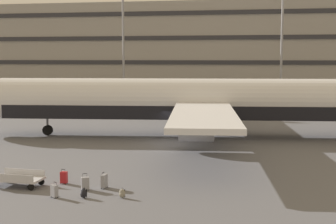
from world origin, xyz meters
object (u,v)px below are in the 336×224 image
(airliner, at_px, (196,101))
(backpack_navy, at_px, (122,194))
(backpack_small, at_px, (84,193))
(suitcase_purple, at_px, (85,183))
(suitcase_large, at_px, (54,191))
(suitcase_teal, at_px, (64,177))
(baggage_cart, at_px, (19,179))
(suitcase_red, at_px, (104,181))

(airliner, bearing_deg, backpack_navy, -95.37)
(airliner, bearing_deg, backpack_small, -100.90)
(suitcase_purple, height_order, backpack_small, suitcase_purple)
(suitcase_large, xyz_separation_m, backpack_small, (1.48, 0.15, -0.10))
(airliner, height_order, suitcase_teal, airliner)
(suitcase_purple, bearing_deg, airliner, 77.05)
(airliner, bearing_deg, suitcase_teal, -108.83)
(suitcase_teal, xyz_separation_m, backpack_small, (2.00, -2.36, -0.12))
(suitcase_purple, height_order, backpack_navy, suitcase_purple)
(suitcase_teal, bearing_deg, suitcase_purple, -32.32)
(baggage_cart, bearing_deg, suitcase_large, -30.18)
(backpack_navy, bearing_deg, baggage_cart, 169.73)
(suitcase_purple, distance_m, baggage_cart, 3.83)
(airliner, xyz_separation_m, backpack_small, (-3.64, -18.88, -2.91))
(suitcase_teal, distance_m, backpack_small, 3.10)
(suitcase_red, xyz_separation_m, backpack_small, (-0.48, -1.90, -0.15))
(suitcase_red, xyz_separation_m, backpack_navy, (1.41, -1.56, -0.17))
(airliner, height_order, backpack_small, airliner)
(airliner, xyz_separation_m, suitcase_large, (-5.12, -19.03, -2.80))
(backpack_small, bearing_deg, suitcase_purple, 106.29)
(suitcase_purple, relative_size, suitcase_large, 1.13)
(suitcase_purple, xyz_separation_m, suitcase_teal, (-1.60, 1.01, -0.01))
(suitcase_large, bearing_deg, suitcase_teal, 101.58)
(suitcase_red, bearing_deg, suitcase_large, -133.85)
(backpack_small, height_order, backpack_navy, backpack_small)
(baggage_cart, bearing_deg, airliner, 65.72)
(suitcase_teal, bearing_deg, airliner, 71.17)
(suitcase_teal, relative_size, suitcase_large, 1.07)
(suitcase_purple, xyz_separation_m, backpack_navy, (2.29, -1.01, -0.15))
(suitcase_purple, distance_m, backpack_navy, 2.51)
(suitcase_large, distance_m, backpack_navy, 3.41)
(suitcase_large, height_order, backpack_small, suitcase_large)
(suitcase_teal, xyz_separation_m, backpack_navy, (3.89, -2.02, -0.14))
(backpack_navy, height_order, baggage_cart, baggage_cart)
(suitcase_teal, distance_m, baggage_cart, 2.41)
(suitcase_large, bearing_deg, backpack_small, 5.62)
(baggage_cart, bearing_deg, suitcase_teal, 22.26)
(airliner, xyz_separation_m, suitcase_red, (-3.15, -16.98, -2.76))
(suitcase_purple, distance_m, suitcase_red, 1.04)
(backpack_navy, bearing_deg, suitcase_red, 132.14)
(suitcase_teal, height_order, suitcase_large, suitcase_teal)
(airliner, distance_m, baggage_cart, 19.32)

